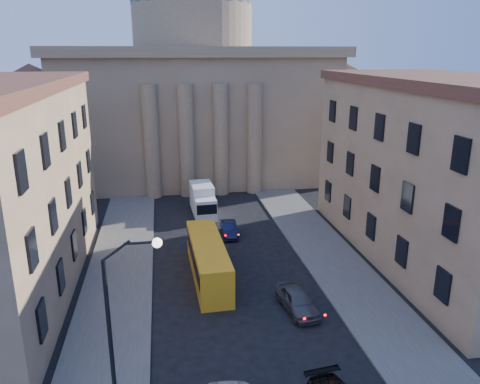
% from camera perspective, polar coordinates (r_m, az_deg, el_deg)
% --- Properties ---
extents(sidewalk_left, '(5.00, 60.00, 0.15)m').
position_cam_1_polar(sidewalk_left, '(33.40, -15.10, -13.25)').
color(sidewalk_left, '#4F4E48').
rests_on(sidewalk_left, ground).
extents(sidewalk_right, '(5.00, 60.00, 0.15)m').
position_cam_1_polar(sidewalk_right, '(35.74, 13.67, -11.03)').
color(sidewalk_right, '#4F4E48').
rests_on(sidewalk_right, ground).
extents(church, '(68.02, 28.76, 36.60)m').
position_cam_1_polar(church, '(66.66, -5.58, 12.75)').
color(church, '#7C694C').
rests_on(church, ground).
extents(building_right, '(11.60, 26.60, 14.70)m').
position_cam_1_polar(building_right, '(40.44, 23.34, 2.47)').
color(building_right, tan).
rests_on(building_right, ground).
extents(street_lamp, '(2.62, 0.44, 8.83)m').
position_cam_1_polar(street_lamp, '(22.03, -14.37, -14.29)').
color(street_lamp, black).
rests_on(street_lamp, ground).
extents(car_right_far, '(2.31, 4.57, 1.49)m').
position_cam_1_polar(car_right_far, '(31.80, 7.00, -12.98)').
color(car_right_far, '#46464B').
rests_on(car_right_far, ground).
extents(car_right_distant, '(1.44, 3.90, 1.27)m').
position_cam_1_polar(car_right_distant, '(43.60, -1.35, -4.51)').
color(car_right_distant, black).
rests_on(car_right_distant, ground).
extents(city_bus, '(2.60, 10.09, 2.83)m').
position_cam_1_polar(city_bus, '(35.54, -3.91, -8.14)').
color(city_bus, '#F9A51B').
rests_on(city_bus, ground).
extents(box_truck, '(2.43, 5.64, 3.04)m').
position_cam_1_polar(box_truck, '(49.21, -4.54, -1.05)').
color(box_truck, silver).
rests_on(box_truck, ground).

